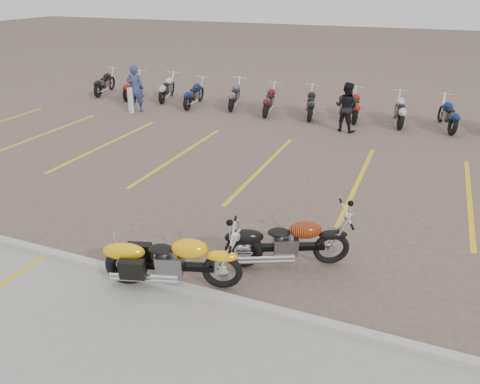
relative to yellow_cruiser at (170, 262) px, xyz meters
The scene contains 10 objects.
ground 2.05m from the yellow_cruiser, 103.32° to the left, with size 100.00×100.00×0.00m, color #715C51.
concrete_apron 2.65m from the yellow_cruiser, 100.15° to the right, with size 60.00×5.00×0.01m, color #9E9B93.
curb 0.63m from the yellow_cruiser, behind, with size 60.00×0.18×0.12m, color #ADAAA3.
parking_stripes 5.97m from the yellow_cruiser, 94.42° to the left, with size 38.00×5.50×0.01m, color gold, non-canonical shape.
yellow_cruiser is the anchor object (origin of this frame).
flame_cruiser 2.11m from the yellow_cruiser, 40.08° to the left, with size 2.16×1.12×0.95m.
person_a 12.35m from the yellow_cruiser, 126.52° to the left, with size 0.67×0.44×1.85m, color navy.
person_b 10.45m from the yellow_cruiser, 84.54° to the left, with size 0.84×0.65×1.72m, color black.
bollard 12.12m from the yellow_cruiser, 127.64° to the left, with size 0.15×0.15×1.00m, color silver.
bg_bike_row 11.92m from the yellow_cruiser, 97.13° to the left, with size 19.13×2.08×1.10m.
Camera 1 is at (4.16, -7.75, 4.88)m, focal length 35.00 mm.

